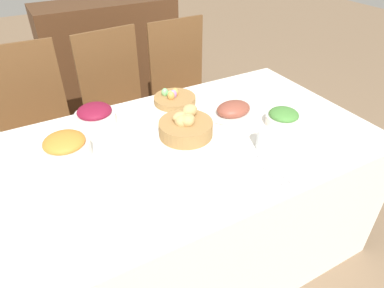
% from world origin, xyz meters
% --- Properties ---
extents(ground_plane, '(12.00, 12.00, 0.00)m').
position_xyz_m(ground_plane, '(0.00, 0.00, 0.00)').
color(ground_plane, '#7F664C').
extents(dining_table, '(1.83, 1.01, 0.75)m').
position_xyz_m(dining_table, '(0.00, 0.00, 0.38)').
color(dining_table, silver).
rests_on(dining_table, ground).
extents(chair_far_center, '(0.46, 0.46, 1.01)m').
position_xyz_m(chair_far_center, '(0.00, 0.87, 0.53)').
color(chair_far_center, brown).
rests_on(chair_far_center, ground).
extents(chair_far_right, '(0.43, 0.43, 1.01)m').
position_xyz_m(chair_far_right, '(0.49, 0.87, 0.53)').
color(chair_far_right, brown).
rests_on(chair_far_right, ground).
extents(chair_far_left, '(0.43, 0.43, 1.01)m').
position_xyz_m(chair_far_left, '(-0.53, 0.87, 0.53)').
color(chair_far_left, brown).
rests_on(chair_far_left, ground).
extents(sideboard, '(1.17, 0.44, 0.98)m').
position_xyz_m(sideboard, '(0.25, 1.85, 0.49)').
color(sideboard, '#4C2D19').
rests_on(sideboard, ground).
extents(bread_basket, '(0.25, 0.25, 0.12)m').
position_xyz_m(bread_basket, '(0.07, 0.06, 0.80)').
color(bread_basket, '#9E7542').
rests_on(bread_basket, dining_table).
extents(egg_basket, '(0.23, 0.23, 0.08)m').
position_xyz_m(egg_basket, '(0.16, 0.37, 0.77)').
color(egg_basket, '#9E7542').
rests_on(egg_basket, dining_table).
extents(ham_platter, '(0.28, 0.20, 0.08)m').
position_xyz_m(ham_platter, '(0.37, 0.11, 0.78)').
color(ham_platter, silver).
rests_on(ham_platter, dining_table).
extents(green_salad_bowl, '(0.17, 0.17, 0.08)m').
position_xyz_m(green_salad_bowl, '(0.52, -0.10, 0.79)').
color(green_salad_bowl, silver).
rests_on(green_salad_bowl, dining_table).
extents(beet_salad_bowl, '(0.19, 0.19, 0.10)m').
position_xyz_m(beet_salad_bowl, '(-0.27, 0.35, 0.80)').
color(beet_salad_bowl, silver).
rests_on(beet_salad_bowl, dining_table).
extents(carrot_bowl, '(0.20, 0.20, 0.11)m').
position_xyz_m(carrot_bowl, '(-0.46, 0.15, 0.80)').
color(carrot_bowl, silver).
rests_on(carrot_bowl, dining_table).
extents(dinner_plate, '(0.23, 0.23, 0.01)m').
position_xyz_m(dinner_plate, '(0.09, -0.34, 0.76)').
color(dinner_plate, silver).
rests_on(dinner_plate, dining_table).
extents(fork, '(0.02, 0.20, 0.00)m').
position_xyz_m(fork, '(-0.05, -0.34, 0.75)').
color(fork, '#B7B7BC').
rests_on(fork, dining_table).
extents(knife, '(0.02, 0.20, 0.00)m').
position_xyz_m(knife, '(0.23, -0.34, 0.75)').
color(knife, '#B7B7BC').
rests_on(knife, dining_table).
extents(spoon, '(0.02, 0.20, 0.00)m').
position_xyz_m(spoon, '(0.26, -0.34, 0.75)').
color(spoon, '#B7B7BC').
rests_on(spoon, dining_table).
extents(drinking_cup, '(0.07, 0.07, 0.10)m').
position_xyz_m(drinking_cup, '(0.31, -0.21, 0.80)').
color(drinking_cup, silver).
rests_on(drinking_cup, dining_table).
extents(butter_dish, '(0.12, 0.08, 0.03)m').
position_xyz_m(butter_dish, '(-0.15, -0.14, 0.77)').
color(butter_dish, silver).
rests_on(butter_dish, dining_table).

